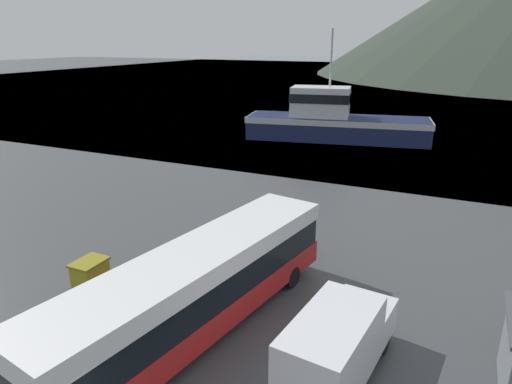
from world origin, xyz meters
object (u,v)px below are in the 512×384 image
fishing_boat (333,121)px  tour_bus (198,287)px  delivery_van (338,344)px  storage_bin (90,272)px

fishing_boat → tour_bus: bearing=-3.0°
delivery_van → fishing_boat: bearing=112.5°
tour_bus → storage_bin: tour_bus is taller
fishing_boat → storage_bin: bearing=-13.1°
delivery_van → storage_bin: bearing=179.8°
tour_bus → fishing_boat: (-4.67, 33.41, 0.15)m
fishing_boat → storage_bin: (-1.21, -32.49, -1.39)m
fishing_boat → delivery_van: bearing=5.1°
storage_bin → fishing_boat: bearing=87.9°
fishing_boat → storage_bin: fishing_boat is taller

